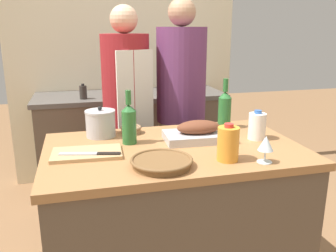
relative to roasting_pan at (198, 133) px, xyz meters
The scene contains 19 objects.
kitchen_island 0.53m from the roasting_pan, 156.12° to the right, with size 1.34×0.83×0.91m.
back_counter 1.55m from the roasting_pan, 96.29° to the left, with size 1.74×0.60×0.92m.
back_wall 1.85m from the roasting_pan, 95.08° to the left, with size 2.24×0.10×2.55m.
roasting_pan is the anchor object (origin of this frame).
wicker_basket 0.43m from the roasting_pan, 131.65° to the right, with size 0.29×0.29×0.04m.
cutting_board 0.62m from the roasting_pan, behind, with size 0.35×0.22×0.02m.
stock_pot 0.56m from the roasting_pan, 157.36° to the left, with size 0.17×0.17×0.18m.
mixing_bowl 0.41m from the roasting_pan, 145.68° to the left, with size 0.12×0.12×0.04m.
juice_jug 0.33m from the roasting_pan, 84.17° to the right, with size 0.10×0.10×0.18m.
milk_jug 0.33m from the roasting_pan, ahead, with size 0.10×0.10×0.17m.
wine_bottle_green 0.39m from the roasting_pan, behind, with size 0.08×0.08×0.29m.
wine_bottle_dark 0.32m from the roasting_pan, 40.51° to the left, with size 0.08×0.08×0.31m.
wine_glass_left 0.44m from the roasting_pan, 64.28° to the right, with size 0.07×0.07×0.13m.
knife_chef 0.60m from the roasting_pan, 167.28° to the right, with size 0.29×0.10×0.01m.
stand_mixer 1.42m from the roasting_pan, 80.29° to the left, with size 0.18×0.14×0.34m.
condiment_bottle_tall 1.61m from the roasting_pan, 96.81° to the left, with size 0.05×0.05×0.18m.
condiment_bottle_short 1.44m from the roasting_pan, 114.18° to the left, with size 0.06×0.06×0.13m.
person_cook_aproned 0.80m from the roasting_pan, 111.63° to the left, with size 0.34×0.37×1.67m.
person_cook_guest 0.76m from the roasting_pan, 80.98° to the left, with size 0.37×0.37×1.72m.
Camera 1 is at (-0.47, -1.71, 1.52)m, focal length 38.00 mm.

